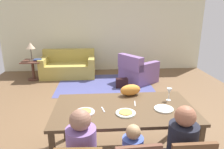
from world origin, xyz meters
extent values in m
cube|color=brown|center=(0.00, 0.41, -0.01)|extent=(6.82, 6.03, 0.02)
cube|color=beige|center=(0.00, 3.48, 1.35)|extent=(6.82, 0.10, 2.70)
cube|color=brown|center=(0.12, -1.11, 0.74)|extent=(1.87, 1.01, 0.04)
cube|color=brown|center=(-0.75, -0.66, 0.36)|extent=(0.06, 0.06, 0.72)
cube|color=brown|center=(1.00, -0.66, 0.36)|extent=(0.06, 0.06, 0.72)
cylinder|color=silver|center=(-0.39, -1.23, 0.77)|extent=(0.25, 0.25, 0.02)
cylinder|color=gold|center=(-0.39, -1.23, 0.78)|extent=(0.17, 0.17, 0.01)
cylinder|color=silver|center=(0.12, -1.29, 0.77)|extent=(0.25, 0.25, 0.02)
cylinder|color=gold|center=(0.12, -1.29, 0.78)|extent=(0.17, 0.17, 0.01)
cylinder|color=silver|center=(0.64, -1.21, 0.77)|extent=(0.25, 0.25, 0.02)
cylinder|color=silver|center=(0.80, -0.93, 0.76)|extent=(0.06, 0.06, 0.01)
cylinder|color=silver|center=(0.80, -0.93, 0.81)|extent=(0.01, 0.01, 0.09)
cone|color=silver|center=(0.80, -0.93, 0.90)|extent=(0.07, 0.07, 0.09)
cube|color=silver|center=(-0.16, -1.16, 0.76)|extent=(0.05, 0.15, 0.01)
cube|color=silver|center=(0.29, -1.01, 0.76)|extent=(0.04, 0.17, 0.01)
cylinder|color=#8561AB|center=(-0.39, -1.83, 0.68)|extent=(0.30, 0.30, 0.46)
sphere|color=#956651|center=(-0.39, -1.83, 1.00)|extent=(0.21, 0.21, 0.21)
sphere|color=tan|center=(0.12, -1.83, 0.85)|extent=(0.15, 0.15, 0.15)
cylinder|color=black|center=(0.64, -1.83, 0.68)|extent=(0.30, 0.30, 0.46)
sphere|color=#A56448|center=(0.64, -1.83, 1.00)|extent=(0.21, 0.21, 0.21)
ellipsoid|color=orange|center=(0.27, -0.70, 0.84)|extent=(0.35, 0.23, 0.17)
cube|color=#474A82|center=(-0.04, 1.91, 0.00)|extent=(2.60, 1.80, 0.01)
cube|color=#B09C45|center=(-1.14, 2.71, 0.21)|extent=(1.64, 0.84, 0.42)
cube|color=#B09C45|center=(-1.14, 3.05, 0.62)|extent=(1.64, 0.20, 0.40)
cube|color=#B09C45|center=(-1.87, 2.71, 0.52)|extent=(0.18, 0.84, 0.20)
cube|color=#B09C45|center=(-0.41, 2.71, 0.52)|extent=(0.18, 0.84, 0.20)
cube|color=slate|center=(0.97, 2.11, 0.21)|extent=(1.17, 1.17, 0.42)
cube|color=slate|center=(0.69, 1.92, 0.62)|extent=(0.64, 0.82, 0.40)
cube|color=slate|center=(1.16, 1.83, 0.52)|extent=(0.80, 0.62, 0.20)
cube|color=slate|center=(0.79, 2.38, 0.52)|extent=(0.80, 0.62, 0.20)
cube|color=brown|center=(-2.16, 2.51, 0.56)|extent=(0.56, 0.56, 0.03)
cylinder|color=brown|center=(-2.16, 2.51, 0.27)|extent=(0.08, 0.08, 0.55)
cylinder|color=brown|center=(-2.16, 2.51, 0.01)|extent=(0.36, 0.36, 0.03)
cylinder|color=brown|center=(-2.16, 2.51, 0.59)|extent=(0.16, 0.16, 0.02)
cylinder|color=brown|center=(-2.16, 2.51, 0.77)|extent=(0.02, 0.02, 0.34)
cone|color=#CFB18F|center=(-2.16, 2.51, 1.03)|extent=(0.26, 0.26, 0.18)
cube|color=#9B373A|center=(-1.99, 2.50, 0.59)|extent=(0.22, 0.16, 0.03)
cube|color=navy|center=(-1.98, 2.46, 0.62)|extent=(0.22, 0.16, 0.03)
cube|color=black|center=(0.42, 1.61, 0.13)|extent=(0.32, 0.16, 0.26)
camera|label=1|loc=(-0.21, -3.59, 2.00)|focal=32.96mm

